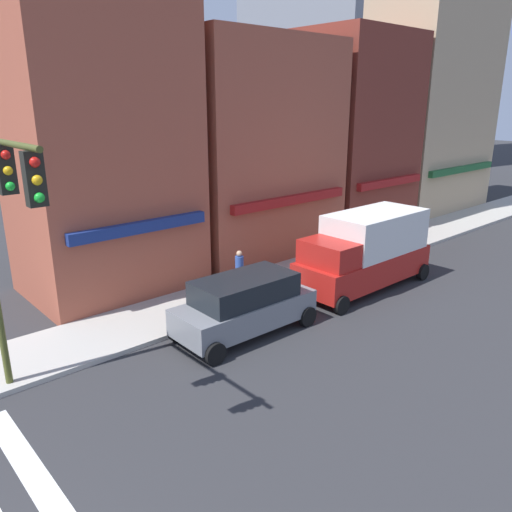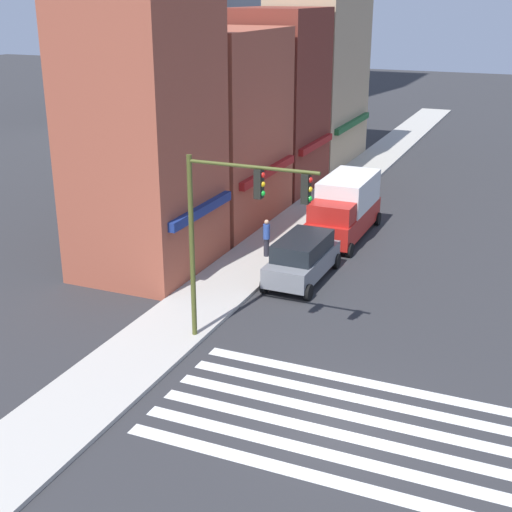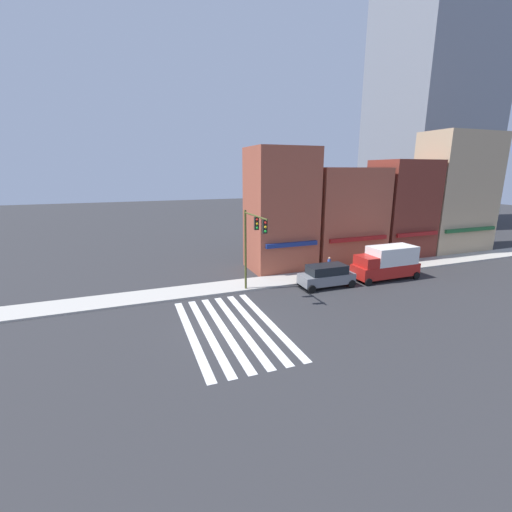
{
  "view_description": "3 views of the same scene",
  "coord_description": "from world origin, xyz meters",
  "px_view_note": "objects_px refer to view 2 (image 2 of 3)",
  "views": [
    {
      "loc": [
        0.38,
        -6.57,
        7.26
      ],
      "look_at": [
        11.59,
        6.0,
        2.0
      ],
      "focal_mm": 35.0,
      "sensor_mm": 36.0,
      "label": 1
    },
    {
      "loc": [
        -17.14,
        -4.69,
        11.71
      ],
      "look_at": [
        3.22,
        4.0,
        3.5
      ],
      "focal_mm": 50.0,
      "sensor_mm": 36.0,
      "label": 2
    },
    {
      "loc": [
        -5.65,
        -19.26,
        9.71
      ],
      "look_at": [
        3.22,
        4.0,
        3.5
      ],
      "focal_mm": 24.0,
      "sensor_mm": 36.0,
      "label": 3
    }
  ],
  "objects_px": {
    "suv_grey": "(302,258)",
    "pedestrian_blue_shirt": "(266,237)",
    "traffic_signal": "(234,215)",
    "box_truck_red": "(345,207)"
  },
  "relations": [
    {
      "from": "traffic_signal",
      "to": "suv_grey",
      "type": "bearing_deg",
      "value": -0.72
    },
    {
      "from": "pedestrian_blue_shirt",
      "to": "suv_grey",
      "type": "bearing_deg",
      "value": -44.23
    },
    {
      "from": "traffic_signal",
      "to": "suv_grey",
      "type": "height_order",
      "value": "traffic_signal"
    },
    {
      "from": "box_truck_red",
      "to": "suv_grey",
      "type": "bearing_deg",
      "value": 179.93
    },
    {
      "from": "suv_grey",
      "to": "pedestrian_blue_shirt",
      "type": "xyz_separation_m",
      "value": [
        1.79,
        2.4,
        0.04
      ]
    },
    {
      "from": "suv_grey",
      "to": "traffic_signal",
      "type": "bearing_deg",
      "value": -179.82
    },
    {
      "from": "traffic_signal",
      "to": "pedestrian_blue_shirt",
      "type": "distance_m",
      "value": 9.59
    },
    {
      "from": "traffic_signal",
      "to": "box_truck_red",
      "type": "xyz_separation_m",
      "value": [
        13.07,
        -0.08,
        -3.23
      ]
    },
    {
      "from": "pedestrian_blue_shirt",
      "to": "traffic_signal",
      "type": "bearing_deg",
      "value": -82.37
    },
    {
      "from": "pedestrian_blue_shirt",
      "to": "box_truck_red",
      "type": "bearing_deg",
      "value": 54.57
    }
  ]
}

